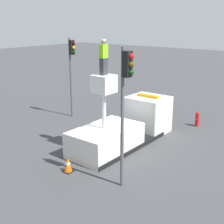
# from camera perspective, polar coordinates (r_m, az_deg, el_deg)

# --- Properties ---
(ground_plane) EXTENTS (120.00, 120.00, 0.00)m
(ground_plane) POSITION_cam_1_polar(r_m,az_deg,el_deg) (17.78, 1.09, -6.24)
(ground_plane) COLOR #424244
(bucket_truck) EXTENTS (7.29, 2.43, 4.23)m
(bucket_truck) POSITION_cam_1_polar(r_m,az_deg,el_deg) (17.99, 2.48, -2.88)
(bucket_truck) COLOR black
(bucket_truck) RESTS_ON ground
(worker) EXTENTS (0.40, 0.26, 1.75)m
(worker) POSITION_cam_1_polar(r_m,az_deg,el_deg) (15.55, -1.56, 9.98)
(worker) COLOR #38383D
(worker) RESTS_ON bucket_truck
(traffic_light_pole) EXTENTS (0.34, 0.57, 5.90)m
(traffic_light_pole) POSITION_cam_1_polar(r_m,az_deg,el_deg) (12.26, 2.44, 3.68)
(traffic_light_pole) COLOR #515156
(traffic_light_pole) RESTS_ON ground
(traffic_light_across) EXTENTS (0.34, 0.57, 5.69)m
(traffic_light_across) POSITION_cam_1_polar(r_m,az_deg,el_deg) (22.39, -7.41, 9.03)
(traffic_light_across) COLOR #515156
(traffic_light_across) RESTS_ON ground
(fire_hydrant) EXTENTS (0.50, 0.26, 1.00)m
(fire_hydrant) POSITION_cam_1_polar(r_m,az_deg,el_deg) (21.62, 15.31, -1.27)
(fire_hydrant) COLOR red
(fire_hydrant) RESTS_ON ground
(traffic_cone_rear) EXTENTS (0.47, 0.47, 0.74)m
(traffic_cone_rear) POSITION_cam_1_polar(r_m,az_deg,el_deg) (14.97, -8.07, -9.50)
(traffic_cone_rear) COLOR black
(traffic_cone_rear) RESTS_ON ground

